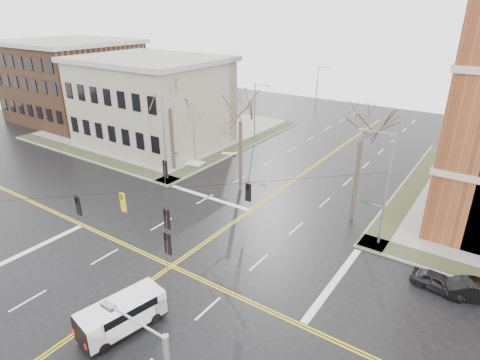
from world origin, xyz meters
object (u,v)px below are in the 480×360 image
Objects in this scene: tree_nw_near at (240,117)px; tree_ne at (362,136)px; parked_car_b at (478,291)px; signal_pole_ne at (385,187)px; streetlight_north_a at (256,111)px; signal_pole_nw at (165,136)px; streetlight_north_b at (318,88)px; tree_nw_far at (170,104)px; parked_car_a at (438,282)px; cargo_van at (125,312)px.

tree_ne is (11.77, 0.34, 0.03)m from tree_nw_near.
parked_car_b is 0.38× the size of tree_nw_near.
streetlight_north_a is (-21.97, 16.50, -0.48)m from signal_pole_ne.
streetlight_north_a is 0.76× the size of tree_ne.
signal_pole_ne is at bearing 0.00° from signal_pole_nw.
signal_pole_nw is at bearing -92.32° from streetlight_north_a.
tree_ne is at bearing 137.77° from signal_pole_ne.
streetlight_north_a is at bearing 143.10° from signal_pole_ne.
streetlight_north_b is at bearing 101.90° from tree_nw_near.
tree_nw_near is (9.39, -0.16, 0.04)m from tree_nw_far.
streetlight_north_a is at bearing 144.03° from tree_ne.
parked_car_a is (27.10, -19.85, -3.88)m from streetlight_north_a.
tree_ne is (6.25, 20.18, 6.55)m from cargo_van.
cargo_van reaches higher than parked_car_a.
signal_pole_nw is at bearing -162.95° from tree_nw_near.
tree_nw_near is at bearing -178.35° from tree_ne.
signal_pole_ne is at bearing -42.23° from tree_ne.
signal_pole_ne is 0.86× the size of tree_nw_far.
signal_pole_ne is at bearing -36.90° from streetlight_north_a.
parked_car_b is at bearing -13.66° from tree_nw_near.
parked_car_a is at bearing -11.42° from tree_nw_far.
tree_nw_far is 21.15m from tree_ne.
signal_pole_nw is 16.52m from streetlight_north_a.
tree_ne reaches higher than parked_car_b.
streetlight_north_a is at bearing 81.02° from tree_nw_far.
parked_car_b is 13.81m from tree_ne.
signal_pole_nw is 8.65m from tree_nw_near.
tree_nw_near is (-14.79, 2.41, 2.70)m from signal_pole_ne.
tree_nw_far is (-2.20, -33.93, 3.14)m from streetlight_north_b.
tree_nw_near is (-19.91, 5.76, 7.06)m from parked_car_a.
cargo_van is at bearing -52.53° from signal_pole_nw.
signal_pole_ne is 22.64m from signal_pole_nw.
streetlight_north_b is 1.51× the size of cargo_van.
streetlight_north_a reaches higher than parked_car_b.
streetlight_north_b is (-21.97, 36.50, -0.48)m from signal_pole_ne.
streetlight_north_a is 0.76× the size of tree_nw_far.
streetlight_north_b is 0.76× the size of tree_nw_far.
cargo_van is 25.77m from tree_nw_far.
cargo_van is (12.70, -33.94, -3.34)m from streetlight_north_a.
signal_pole_ne is 20.12m from cargo_van.
tree_ne is at bearing -35.97° from streetlight_north_a.
tree_nw_near is at bearing -0.97° from tree_nw_far.
streetlight_north_a is 16.13m from tree_nw_near.
tree_nw_far reaches higher than cargo_van.
signal_pole_nw is 28.30m from parked_car_a.
streetlight_north_a is at bearing 33.36° from parked_car_b.
signal_pole_ne is 1.70× the size of cargo_van.
cargo_van is at bearing 107.83° from parked_car_b.
streetlight_north_b is 49.36m from parked_car_b.
cargo_van is at bearing -53.32° from tree_nw_far.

